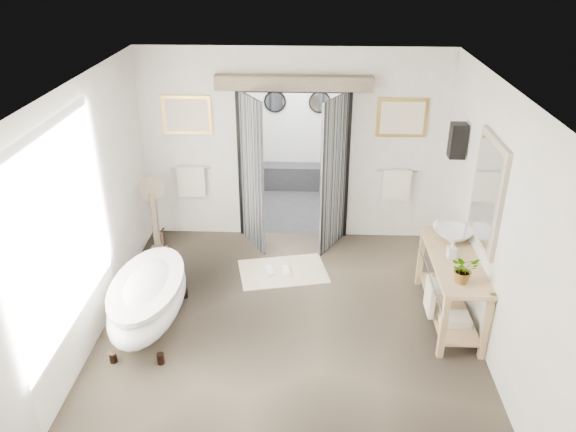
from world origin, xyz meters
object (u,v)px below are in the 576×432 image
object	(u,v)px
rug	(283,271)
basin	(453,236)
vanity	(449,283)
clawfoot_tub	(149,297)

from	to	relation	value
rug	basin	world-z (taller)	basin
vanity	basin	xyz separation A→B (m)	(0.08, 0.42, 0.42)
clawfoot_tub	vanity	size ratio (longest dim) A/B	1.13
clawfoot_tub	basin	world-z (taller)	basin
clawfoot_tub	rug	bearing A→B (deg)	40.82
basin	vanity	bearing A→B (deg)	-92.21
vanity	rug	distance (m)	2.33
vanity	clawfoot_tub	bearing A→B (deg)	-174.58
rug	basin	bearing A→B (deg)	-14.48
rug	basin	xyz separation A→B (m)	(2.14, -0.55, 0.92)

